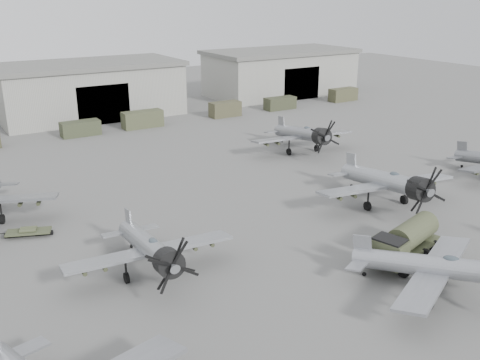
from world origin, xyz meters
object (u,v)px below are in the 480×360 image
object	(u,v)px
aircraft_far_1	(304,134)
fuel_tanker	(406,239)
aircraft_mid_2	(389,182)
tug_trailer	(0,233)
aircraft_mid_1	(151,249)
aircraft_near_1	(440,268)

from	to	relation	value
aircraft_far_1	fuel_tanker	xyz separation A→B (m)	(-11.09, -26.54, -0.81)
fuel_tanker	aircraft_mid_2	bearing A→B (deg)	35.15
fuel_tanker	tug_trailer	world-z (taller)	fuel_tanker
aircraft_mid_1	fuel_tanker	size ratio (longest dim) A/B	1.58
aircraft_far_1	tug_trailer	world-z (taller)	aircraft_far_1
aircraft_near_1	aircraft_mid_1	size ratio (longest dim) A/B	0.95
aircraft_near_1	aircraft_mid_2	xyz separation A→B (m)	(8.89, 12.98, 0.36)
aircraft_mid_1	aircraft_far_1	bearing A→B (deg)	37.92
aircraft_near_1	tug_trailer	distance (m)	34.08
aircraft_mid_2	fuel_tanker	xyz separation A→B (m)	(-6.58, -8.08, -0.90)
aircraft_mid_2	fuel_tanker	bearing A→B (deg)	-120.04
aircraft_mid_2	tug_trailer	distance (m)	34.32
aircraft_mid_1	aircraft_mid_2	xyz separation A→B (m)	(23.97, 0.59, 0.31)
aircraft_mid_1	aircraft_mid_2	world-z (taller)	aircraft_mid_2
aircraft_mid_2	tug_trailer	xyz separation A→B (m)	(-32.13, 11.89, -2.07)
aircraft_mid_1	aircraft_far_1	xyz separation A→B (m)	(28.48, 19.05, 0.22)
aircraft_near_1	aircraft_mid_1	bearing A→B (deg)	115.63
aircraft_far_1	tug_trailer	size ratio (longest dim) A/B	2.20
aircraft_mid_1	aircraft_mid_2	distance (m)	23.98
aircraft_near_1	aircraft_far_1	xyz separation A→B (m)	(13.40, 31.43, 0.28)
aircraft_mid_2	aircraft_far_1	size ratio (longest dim) A/B	1.04
fuel_tanker	aircraft_mid_1	bearing A→B (deg)	141.01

